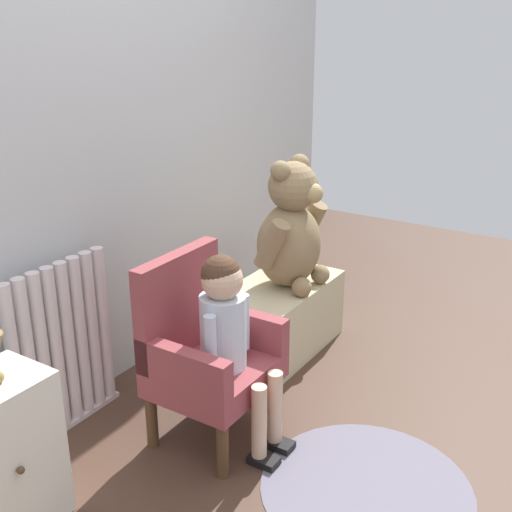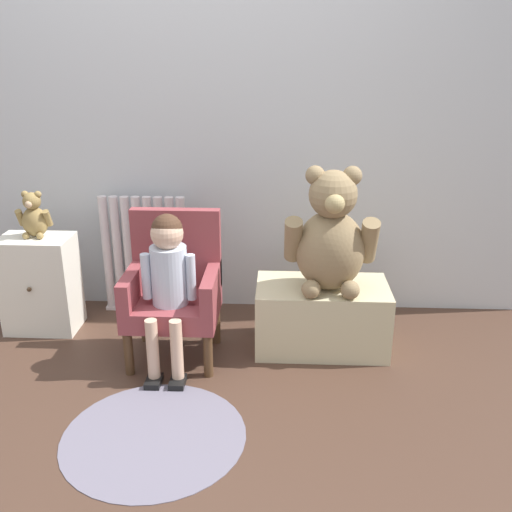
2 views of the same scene
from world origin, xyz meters
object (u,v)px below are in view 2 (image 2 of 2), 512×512
object	(u,v)px
low_bench	(321,316)
large_teddy_bear	(331,237)
radiator	(145,255)
child_armchair	(174,288)
small_dresser	(40,284)
floor_rug	(154,436)
child_figure	(168,270)
small_teddy_bear	(34,217)

from	to	relation	value
low_bench	large_teddy_bear	bearing A→B (deg)	-56.23
radiator	child_armchair	size ratio (longest dim) A/B	0.95
small_dresser	child_armchair	world-z (taller)	child_armchair
small_dresser	child_armchair	bearing A→B (deg)	-16.57
low_bench	floor_rug	distance (m)	1.05
large_teddy_bear	floor_rug	distance (m)	1.19
floor_rug	large_teddy_bear	bearing A→B (deg)	44.88
child_figure	small_dresser	bearing A→B (deg)	155.99
radiator	child_armchair	xyz separation A→B (m)	(0.26, -0.48, 0.02)
radiator	child_armchair	world-z (taller)	child_armchair
radiator	large_teddy_bear	world-z (taller)	large_teddy_bear
radiator	child_figure	xyz separation A→B (m)	(0.26, -0.60, 0.15)
small_dresser	child_figure	world-z (taller)	child_figure
low_bench	floor_rug	bearing A→B (deg)	-132.62
child_figure	small_teddy_bear	distance (m)	0.85
radiator	floor_rug	distance (m)	1.23
small_dresser	child_armchair	xyz separation A→B (m)	(0.77, -0.23, 0.09)
large_teddy_bear	small_teddy_bear	xyz separation A→B (m)	(-1.51, 0.19, 0.02)
radiator	large_teddy_bear	xyz separation A→B (m)	(1.01, -0.43, 0.27)
child_armchair	floor_rug	distance (m)	0.75
radiator	large_teddy_bear	bearing A→B (deg)	-22.83
radiator	floor_rug	world-z (taller)	radiator
small_dresser	radiator	bearing A→B (deg)	26.53
radiator	child_figure	distance (m)	0.67
low_bench	small_dresser	bearing A→B (deg)	174.98
low_bench	child_figure	bearing A→B (deg)	-163.81
child_figure	small_teddy_bear	bearing A→B (deg)	154.51
child_figure	low_bench	xyz separation A→B (m)	(0.73, 0.21, -0.32)
large_teddy_bear	floor_rug	bearing A→B (deg)	-135.12
child_figure	floor_rug	xyz separation A→B (m)	(0.03, -0.55, -0.49)
large_teddy_bear	small_dresser	bearing A→B (deg)	173.64
radiator	child_figure	world-z (taller)	child_figure
child_armchair	floor_rug	size ratio (longest dim) A/B	0.98
small_dresser	child_figure	bearing A→B (deg)	-24.01
low_bench	large_teddy_bear	size ratio (longest dim) A/B	1.08
low_bench	small_teddy_bear	bearing A→B (deg)	174.20
large_teddy_bear	child_armchair	bearing A→B (deg)	-175.51
small_dresser	child_figure	distance (m)	0.87
small_dresser	large_teddy_bear	size ratio (longest dim) A/B	0.86
floor_rug	child_figure	bearing A→B (deg)	92.66
floor_rug	low_bench	bearing A→B (deg)	47.38
low_bench	large_teddy_bear	distance (m)	0.44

